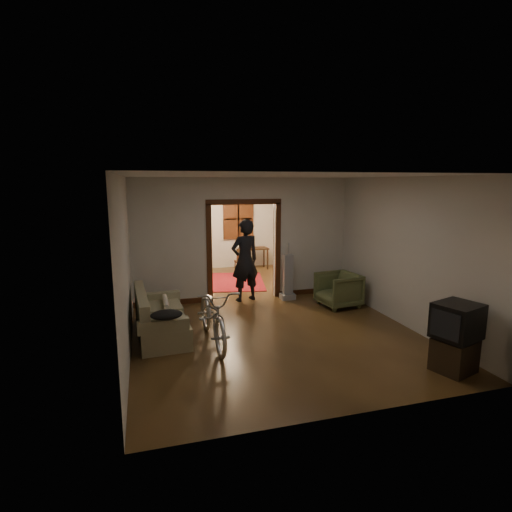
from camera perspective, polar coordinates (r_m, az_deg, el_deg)
name	(u,v)px	position (r m, az deg, el deg)	size (l,w,h in m)	color
floor	(252,308)	(8.78, -0.54, -7.38)	(5.00, 8.50, 0.01)	#3B2713
ceiling	(252,177)	(8.35, -0.57, 11.23)	(5.00, 8.50, 0.01)	white
wall_back	(216,224)	(12.57, -5.70, 4.55)	(5.00, 0.02, 2.80)	beige
wall_left	(129,250)	(8.16, -17.74, 0.87)	(0.02, 8.50, 2.80)	beige
wall_right	(357,240)	(9.42, 14.29, 2.28)	(0.02, 8.50, 2.80)	beige
partition_wall	(244,239)	(9.17, -1.80, 2.38)	(5.00, 0.14, 2.80)	beige
door_casing	(244,252)	(9.22, -1.79, 0.54)	(1.74, 0.20, 2.32)	#3B1C0D
far_window	(238,219)	(12.66, -2.55, 5.32)	(0.98, 0.06, 1.28)	black
chandelier	(227,195)	(10.79, -4.12, 8.65)	(0.24, 0.24, 0.24)	#FFE0A5
light_switch	(288,244)	(9.43, 4.52, 1.66)	(0.08, 0.01, 0.12)	silver
sofa	(161,313)	(7.32, -13.41, -7.97)	(0.80, 1.78, 0.82)	#74724D
rolled_paper	(166,302)	(7.58, -12.80, -6.37)	(0.09, 0.09, 0.75)	beige
jacket	(166,315)	(6.38, -12.68, -8.19)	(0.49, 0.37, 0.14)	black
bicycle	(213,314)	(6.84, -6.15, -8.27)	(0.67, 1.91, 1.00)	silver
armchair	(338,290)	(8.95, 11.66, -4.74)	(0.80, 0.82, 0.75)	#4F5831
tv_stand	(454,355)	(6.58, 26.43, -12.57)	(0.53, 0.48, 0.48)	black
crt_tv	(457,321)	(6.40, 26.82, -8.27)	(0.59, 0.53, 0.51)	black
vacuum	(288,277)	(9.29, 4.56, -2.99)	(0.33, 0.26, 1.06)	gray
person	(245,260)	(9.09, -1.59, -0.63)	(0.69, 0.45, 1.88)	black
oriental_rug	(234,281)	(10.99, -3.21, -3.65)	(1.61, 2.11, 0.02)	maroon
locker	(173,244)	(12.09, -11.84, 1.64)	(0.88, 0.49, 1.75)	#243620
globe	(171,208)	(11.97, -12.03, 6.67)	(0.28, 0.28, 0.28)	#1E5972
desk	(254,259)	(12.53, -0.35, -0.37)	(0.89, 0.50, 0.66)	#311E10
desk_chair	(241,261)	(11.73, -2.10, -0.75)	(0.36, 0.36, 0.81)	#311E10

